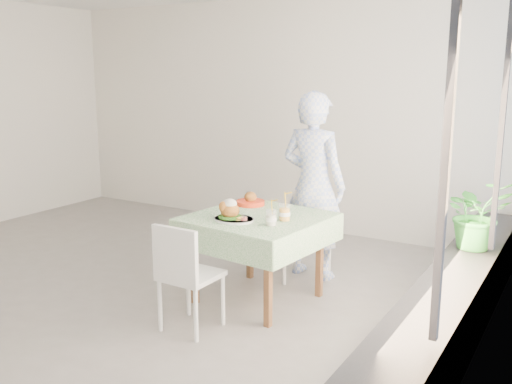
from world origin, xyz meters
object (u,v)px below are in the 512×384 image
Objects in this scene: chair_near at (190,296)px; main_dish at (232,213)px; chair_far at (308,255)px; potted_plant at (477,214)px; cafe_table at (258,248)px; juice_cup_orange at (285,213)px; diner at (313,186)px.

main_dish reaches higher than chair_near.
chair_far is 0.98× the size of chair_near.
potted_plant is (1.43, 0.18, 0.54)m from chair_far.
cafe_table is at bearing -104.65° from chair_far.
potted_plant is at bearing 31.98° from juice_cup_orange.
chair_near is at bearing -94.34° from main_dish.
diner reaches higher than main_dish.
juice_cup_orange is (0.41, 0.73, 0.55)m from chair_near.
cafe_table is 0.43m from juice_cup_orange.
juice_cup_orange is 1.57m from potted_plant.
diner is at bearing 79.57° from chair_near.
potted_plant is at bearing 31.53° from main_dish.
chair_near is 0.75m from main_dish.
chair_near is 3.00× the size of juice_cup_orange.
cafe_table is 0.68m from chair_far.
chair_far is at bearing 75.35° from cafe_table.
diner is 5.11× the size of main_dish.
chair_near is at bearing -119.21° from juice_cup_orange.
diner is at bearing 76.54° from main_dish.
juice_cup_orange is at bearing 102.60° from diner.
chair_far is 2.95× the size of juice_cup_orange.
juice_cup_orange is (0.09, -0.65, 0.55)m from chair_far.
chair_near is at bearing 83.27° from diner.
diner is at bearing 101.33° from chair_far.
chair_near is at bearing -138.08° from potted_plant.
diner is at bearing -178.99° from potted_plant.
cafe_table is at bearing 176.26° from juice_cup_orange.
main_dish is 1.23× the size of juice_cup_orange.
juice_cup_orange reaches higher than main_dish.
chair_far is at bearing 77.14° from chair_near.
diner is (-0.03, 0.16, 0.63)m from chair_far.
chair_far is at bearing 72.23° from main_dish.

